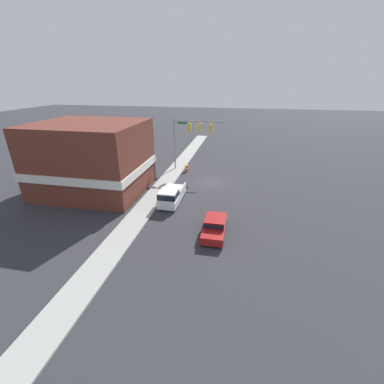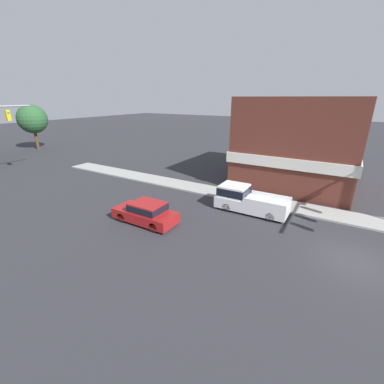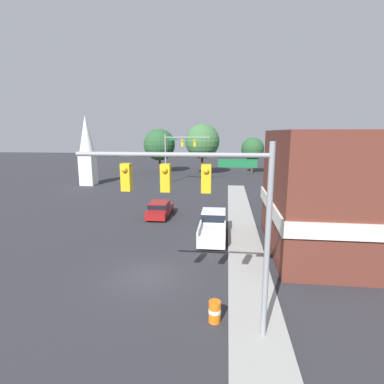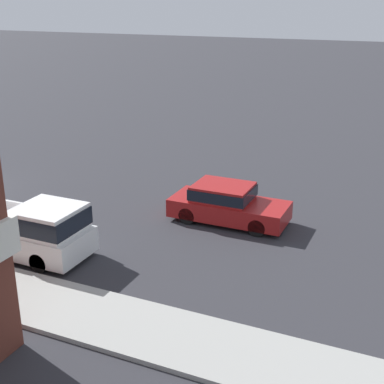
{
  "view_description": "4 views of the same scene",
  "coord_description": "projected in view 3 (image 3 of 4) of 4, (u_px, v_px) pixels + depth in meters",
  "views": [
    {
      "loc": [
        -3.95,
        32.0,
        12.63
      ],
      "look_at": [
        0.34,
        10.25,
        2.91
      ],
      "focal_mm": 24.0,
      "sensor_mm": 36.0,
      "label": 1
    },
    {
      "loc": [
        -14.23,
        1.41,
        8.16
      ],
      "look_at": [
        -0.77,
        9.48,
        2.36
      ],
      "focal_mm": 24.0,
      "sensor_mm": 36.0,
      "label": 2
    },
    {
      "loc": [
        4.29,
        -15.36,
        8.08
      ],
      "look_at": [
        0.97,
        12.87,
        2.41
      ],
      "focal_mm": 28.0,
      "sensor_mm": 36.0,
      "label": 3
    },
    {
      "loc": [
        16.07,
        19.04,
        8.27
      ],
      "look_at": [
        0.36,
        11.98,
        2.0
      ],
      "focal_mm": 50.0,
      "sensor_mm": 36.0,
      "label": 4
    }
  ],
  "objects": [
    {
      "name": "pickup_truck_parked",
      "position": [
        213.0,
        225.0,
        23.51
      ],
      "size": [
        1.99,
        5.32,
        1.88
      ],
      "color": "black",
      "rests_on": "ground"
    },
    {
      "name": "church_steeple",
      "position": [
        87.0,
        149.0,
        45.96
      ],
      "size": [
        2.35,
        2.35,
        10.64
      ],
      "color": "white",
      "rests_on": "ground"
    },
    {
      "name": "construction_barrel",
      "position": [
        215.0,
        311.0,
        12.92
      ],
      "size": [
        0.54,
        0.54,
        0.96
      ],
      "color": "orange",
      "rests_on": "ground"
    },
    {
      "name": "car_lead",
      "position": [
        160.0,
        209.0,
        29.14
      ],
      "size": [
        1.9,
        4.55,
        1.5
      ],
      "color": "black",
      "rests_on": "ground"
    },
    {
      "name": "backdrop_tree_left_mid",
      "position": [
        202.0,
        141.0,
        57.1
      ],
      "size": [
        6.57,
        6.57,
        9.71
      ],
      "color": "#4C3823",
      "rests_on": "ground"
    },
    {
      "name": "far_signal_assembly",
      "position": [
        178.0,
        148.0,
        46.59
      ],
      "size": [
        7.05,
        0.49,
        7.83
      ],
      "color": "gray",
      "rests_on": "ground"
    },
    {
      "name": "backdrop_tree_center",
      "position": [
        253.0,
        149.0,
        59.42
      ],
      "size": [
        4.51,
        4.51,
        7.12
      ],
      "color": "#4C3823",
      "rests_on": "ground"
    },
    {
      "name": "ground_plane",
      "position": [
        149.0,
        277.0,
        17.03
      ],
      "size": [
        200.0,
        200.0,
        0.0
      ],
      "primitive_type": "plane",
      "color": "#2D2D33"
    },
    {
      "name": "near_signal_assembly",
      "position": [
        204.0,
        197.0,
        11.15
      ],
      "size": [
        7.4,
        0.49,
        7.77
      ],
      "color": "gray",
      "rests_on": "ground"
    },
    {
      "name": "corner_brick_building",
      "position": [
        364.0,
        195.0,
        19.91
      ],
      "size": [
        12.28,
        10.56,
        8.23
      ],
      "color": "brown",
      "rests_on": "ground"
    },
    {
      "name": "backdrop_tree_left_far",
      "position": [
        159.0,
        145.0,
        60.01
      ],
      "size": [
        6.3,
        6.3,
        8.8
      ],
      "color": "#4C3823",
      "rests_on": "ground"
    },
    {
      "name": "sidewalk_curb",
      "position": [
        250.0,
        281.0,
        16.37
      ],
      "size": [
        2.4,
        60.0,
        0.14
      ],
      "color": "#9E9E99",
      "rests_on": "ground"
    }
  ]
}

